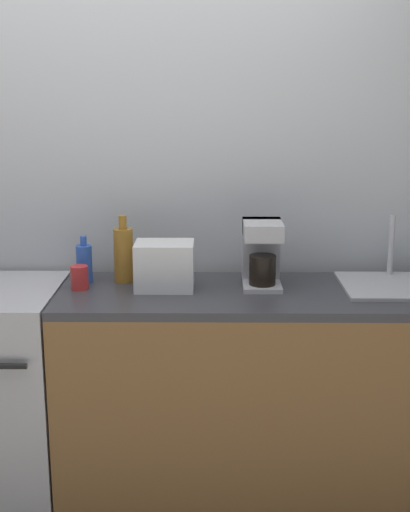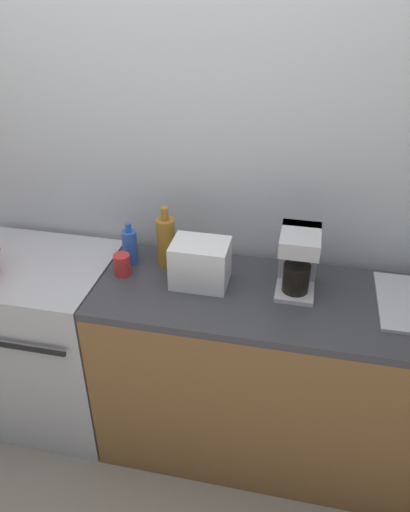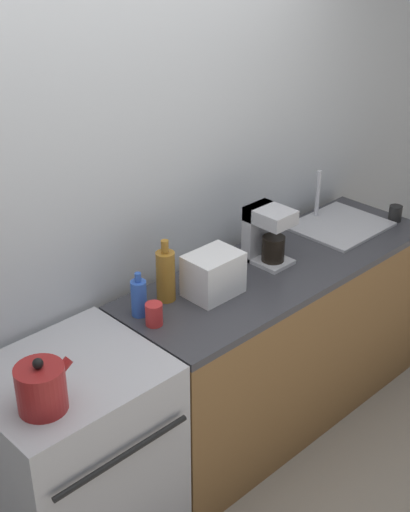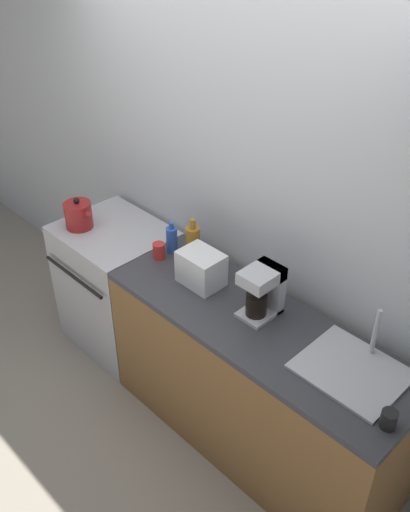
{
  "view_description": "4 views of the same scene",
  "coord_description": "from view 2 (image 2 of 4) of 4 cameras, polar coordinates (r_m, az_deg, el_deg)",
  "views": [
    {
      "loc": [
        0.38,
        -2.56,
        1.79
      ],
      "look_at": [
        0.36,
        0.32,
        1.08
      ],
      "focal_mm": 50.0,
      "sensor_mm": 36.0,
      "label": 1
    },
    {
      "loc": [
        0.59,
        -1.45,
        2.19
      ],
      "look_at": [
        0.2,
        0.38,
        1.05
      ],
      "focal_mm": 35.0,
      "sensor_mm": 36.0,
      "label": 2
    },
    {
      "loc": [
        -1.79,
        -1.65,
        2.6
      ],
      "look_at": [
        0.16,
        0.36,
        1.13
      ],
      "focal_mm": 50.0,
      "sensor_mm": 36.0,
      "label": 3
    },
    {
      "loc": [
        2.05,
        -1.47,
        2.92
      ],
      "look_at": [
        0.23,
        0.32,
        1.15
      ],
      "focal_mm": 40.0,
      "sensor_mm": 36.0,
      "label": 4
    }
  ],
  "objects": [
    {
      "name": "counter_block",
      "position": [
        2.45,
        10.08,
        -13.75
      ],
      "size": [
        1.8,
        0.6,
        0.94
      ],
      "color": "brown",
      "rests_on": "ground_plane"
    },
    {
      "name": "coffee_maker",
      "position": [
        2.13,
        10.63,
        -0.14
      ],
      "size": [
        0.16,
        0.22,
        0.28
      ],
      "color": "#B7B7BC",
      "rests_on": "counter_block"
    },
    {
      "name": "stove",
      "position": [
        2.74,
        -17.68,
        -9.01
      ],
      "size": [
        0.72,
        0.65,
        0.94
      ],
      "color": "#B7B7BC",
      "rests_on": "ground_plane"
    },
    {
      "name": "toaster",
      "position": [
        2.16,
        -0.54,
        -0.82
      ],
      "size": [
        0.25,
        0.18,
        0.2
      ],
      "color": "white",
      "rests_on": "counter_block"
    },
    {
      "name": "cup_red",
      "position": [
        2.27,
        -9.45,
        -0.97
      ],
      "size": [
        0.07,
        0.07,
        0.1
      ],
      "color": "red",
      "rests_on": "counter_block"
    },
    {
      "name": "bottle_amber",
      "position": [
        2.28,
        -4.56,
        1.67
      ],
      "size": [
        0.09,
        0.09,
        0.29
      ],
      "color": "#9E6B23",
      "rests_on": "counter_block"
    },
    {
      "name": "bottle_blue",
      "position": [
        2.33,
        -8.56,
        1.08
      ],
      "size": [
        0.07,
        0.07,
        0.21
      ],
      "color": "#2D56B7",
      "rests_on": "counter_block"
    },
    {
      "name": "ground_plane",
      "position": [
        2.69,
        -6.33,
        -23.32
      ],
      "size": [
        12.0,
        12.0,
        0.0
      ],
      "primitive_type": "plane",
      "color": "gray"
    },
    {
      "name": "wall_back",
      "position": [
        2.37,
        -3.17,
        9.41
      ],
      "size": [
        8.0,
        0.05,
        2.6
      ],
      "color": "silver",
      "rests_on": "ground_plane"
    }
  ]
}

